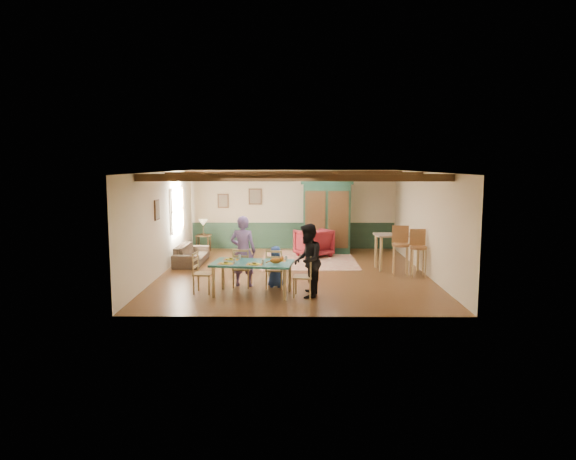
{
  "coord_description": "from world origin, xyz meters",
  "views": [
    {
      "loc": [
        -0.05,
        -13.53,
        2.91
      ],
      "look_at": [
        -0.15,
        0.08,
        1.15
      ],
      "focal_mm": 32.0,
      "sensor_mm": 36.0,
      "label": 1
    }
  ],
  "objects_px": {
    "person_man": "(243,251)",
    "counter_table": "(397,252)",
    "dining_chair_far_left": "(242,267)",
    "dining_chair_far_right": "(275,268)",
    "person_woman": "(307,261)",
    "armchair": "(314,243)",
    "dining_table": "(253,279)",
    "person_child": "(276,267)",
    "sofa": "(192,254)",
    "end_table": "(204,243)",
    "bar_stool_right": "(418,253)",
    "armoire": "(327,217)",
    "table_lamp": "(203,227)",
    "bar_stool_left": "(401,251)",
    "dining_chair_end_right": "(303,276)",
    "cat": "(276,260)",
    "dining_chair_end_left": "(203,273)"
  },
  "relations": [
    {
      "from": "dining_chair_far_right",
      "to": "person_woman",
      "type": "distance_m",
      "value": 1.15
    },
    {
      "from": "dining_chair_far_left",
      "to": "bar_stool_right",
      "type": "bearing_deg",
      "value": -157.72
    },
    {
      "from": "dining_chair_far_right",
      "to": "person_woman",
      "type": "bearing_deg",
      "value": 139.73
    },
    {
      "from": "dining_chair_far_left",
      "to": "dining_chair_far_right",
      "type": "relative_size",
      "value": 1.0
    },
    {
      "from": "armoire",
      "to": "dining_table",
      "type": "bearing_deg",
      "value": -103.41
    },
    {
      "from": "dining_table",
      "to": "table_lamp",
      "type": "distance_m",
      "value": 6.01
    },
    {
      "from": "person_child",
      "to": "table_lamp",
      "type": "relative_size",
      "value": 1.91
    },
    {
      "from": "dining_chair_far_right",
      "to": "person_child",
      "type": "distance_m",
      "value": 0.08
    },
    {
      "from": "dining_chair_far_left",
      "to": "dining_chair_end_left",
      "type": "xyz_separation_m",
      "value": [
        -0.82,
        -0.6,
        0.0
      ]
    },
    {
      "from": "armchair",
      "to": "dining_chair_end_left",
      "type": "bearing_deg",
      "value": 23.88
    },
    {
      "from": "dining_chair_end_left",
      "to": "person_child",
      "type": "bearing_deg",
      "value": -62.7
    },
    {
      "from": "person_man",
      "to": "armchair",
      "type": "bearing_deg",
      "value": -107.57
    },
    {
      "from": "bar_stool_right",
      "to": "dining_chair_far_left",
      "type": "bearing_deg",
      "value": -160.91
    },
    {
      "from": "dining_chair_end_left",
      "to": "person_man",
      "type": "relative_size",
      "value": 0.55
    },
    {
      "from": "armchair",
      "to": "sofa",
      "type": "distance_m",
      "value": 3.81
    },
    {
      "from": "person_man",
      "to": "sofa",
      "type": "bearing_deg",
      "value": -49.88
    },
    {
      "from": "person_child",
      "to": "armchair",
      "type": "xyz_separation_m",
      "value": [
        1.07,
        4.04,
        -0.05
      ]
    },
    {
      "from": "person_woman",
      "to": "armchair",
      "type": "distance_m",
      "value": 4.95
    },
    {
      "from": "dining_chair_far_right",
      "to": "person_man",
      "type": "distance_m",
      "value": 0.88
    },
    {
      "from": "dining_chair_end_right",
      "to": "dining_chair_far_left",
      "type": "bearing_deg",
      "value": -114.92
    },
    {
      "from": "cat",
      "to": "bar_stool_left",
      "type": "distance_m",
      "value": 3.95
    },
    {
      "from": "armoire",
      "to": "bar_stool_left",
      "type": "relative_size",
      "value": 1.84
    },
    {
      "from": "person_man",
      "to": "counter_table",
      "type": "distance_m",
      "value": 4.54
    },
    {
      "from": "dining_chair_far_left",
      "to": "bar_stool_right",
      "type": "distance_m",
      "value": 4.6
    },
    {
      "from": "dining_chair_far_right",
      "to": "bar_stool_right",
      "type": "distance_m",
      "value": 3.89
    },
    {
      "from": "person_man",
      "to": "cat",
      "type": "xyz_separation_m",
      "value": [
        0.81,
        -1.0,
        -0.02
      ]
    },
    {
      "from": "dining_chair_end_left",
      "to": "armchair",
      "type": "height_order",
      "value": "dining_chair_end_left"
    },
    {
      "from": "dining_chair_far_left",
      "to": "counter_table",
      "type": "distance_m",
      "value": 4.57
    },
    {
      "from": "dining_table",
      "to": "table_lamp",
      "type": "height_order",
      "value": "table_lamp"
    },
    {
      "from": "person_child",
      "to": "dining_table",
      "type": "bearing_deg",
      "value": 63.43
    },
    {
      "from": "dining_chair_far_left",
      "to": "person_child",
      "type": "xyz_separation_m",
      "value": [
        0.79,
        -0.03,
        0.03
      ]
    },
    {
      "from": "person_man",
      "to": "sofa",
      "type": "xyz_separation_m",
      "value": [
        -1.78,
        2.8,
        -0.57
      ]
    },
    {
      "from": "armoire",
      "to": "sofa",
      "type": "bearing_deg",
      "value": -148.74
    },
    {
      "from": "dining_chair_end_left",
      "to": "armchair",
      "type": "bearing_deg",
      "value": -22.57
    },
    {
      "from": "sofa",
      "to": "end_table",
      "type": "relative_size",
      "value": 3.38
    },
    {
      "from": "cat",
      "to": "end_table",
      "type": "height_order",
      "value": "cat"
    },
    {
      "from": "person_woman",
      "to": "table_lamp",
      "type": "bearing_deg",
      "value": -142.9
    },
    {
      "from": "dining_chair_end_right",
      "to": "cat",
      "type": "xyz_separation_m",
      "value": [
        -0.6,
        -0.02,
        0.36
      ]
    },
    {
      "from": "sofa",
      "to": "bar_stool_left",
      "type": "relative_size",
      "value": 1.49
    },
    {
      "from": "dining_table",
      "to": "dining_chair_far_left",
      "type": "xyz_separation_m",
      "value": [
        -0.3,
        0.75,
        0.1
      ]
    },
    {
      "from": "dining_chair_end_right",
      "to": "counter_table",
      "type": "relative_size",
      "value": 0.79
    },
    {
      "from": "dining_table",
      "to": "dining_chair_far_left",
      "type": "height_order",
      "value": "dining_chair_far_left"
    },
    {
      "from": "armchair",
      "to": "sofa",
      "type": "bearing_deg",
      "value": -18.55
    },
    {
      "from": "sofa",
      "to": "person_man",
      "type": "bearing_deg",
      "value": -146.65
    },
    {
      "from": "armoire",
      "to": "counter_table",
      "type": "xyz_separation_m",
      "value": [
        1.75,
        -2.66,
        -0.69
      ]
    },
    {
      "from": "dining_chair_far_right",
      "to": "end_table",
      "type": "xyz_separation_m",
      "value": [
        -2.54,
        4.98,
        -0.18
      ]
    },
    {
      "from": "end_table",
      "to": "person_man",
      "type": "bearing_deg",
      "value": -69.7
    },
    {
      "from": "cat",
      "to": "armchair",
      "type": "distance_m",
      "value": 5.06
    },
    {
      "from": "dining_chair_end_left",
      "to": "person_woman",
      "type": "height_order",
      "value": "person_woman"
    },
    {
      "from": "armoire",
      "to": "table_lamp",
      "type": "relative_size",
      "value": 4.57
    }
  ]
}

